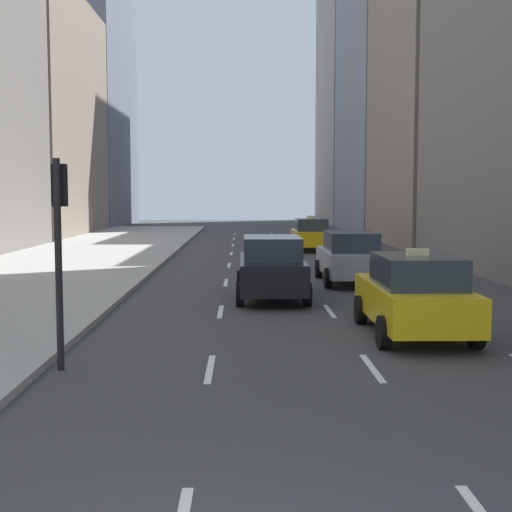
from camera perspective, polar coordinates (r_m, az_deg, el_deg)
name	(u,v)px	position (r m, az deg, el deg)	size (l,w,h in m)	color
sidewalk_left	(74,262)	(32.03, -14.39, -0.44)	(8.00, 66.00, 0.15)	#9E9E99
lane_markings	(301,273)	(27.30, 3.60, -1.35)	(5.72, 56.00, 0.01)	white
building_row_left	(7,34)	(48.12, -19.26, 16.40)	(6.00, 75.63, 34.91)	gray
building_row_right	(427,12)	(48.58, 13.49, 18.45)	(6.00, 79.79, 36.10)	gray
taxi_lead	(311,234)	(37.98, 4.39, 1.74)	(2.02, 4.40, 1.87)	yellow
taxi_second	(414,295)	(15.44, 12.56, -3.04)	(2.02, 4.40, 1.87)	yellow
sedan_black_near	(350,257)	(24.27, 7.52, -0.08)	(2.02, 4.56, 1.74)	#9EA0A5
sedan_silver_behind	(272,267)	(20.40, 1.26, -0.90)	(2.02, 4.64, 1.81)	black
traffic_light_pole	(59,229)	(12.54, -15.48, 2.10)	(0.24, 0.42, 3.60)	black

